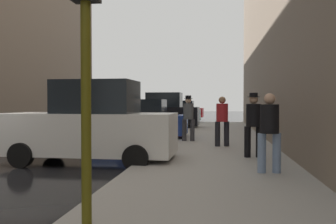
{
  "coord_description": "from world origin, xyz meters",
  "views": [
    {
      "loc": [
        6.04,
        -9.08,
        1.67
      ],
      "look_at": [
        3.98,
        6.42,
        1.26
      ],
      "focal_mm": 40.0,
      "sensor_mm": 36.0,
      "label": 1
    }
  ],
  "objects_px": {
    "parked_blue_sedan": "(140,121)",
    "pedestrian_in_red_jacket": "(222,119)",
    "parked_white_van": "(91,126)",
    "parked_dark_green_sedan": "(173,113)",
    "pedestrian_with_fedora": "(253,121)",
    "parked_black_suv": "(162,112)",
    "pedestrian_with_beanie": "(188,116)",
    "fire_hydrant": "(181,129)",
    "traffic_light": "(86,9)",
    "parked_red_hatchback": "(182,111)",
    "pedestrian_in_jeans": "(269,128)"
  },
  "relations": [
    {
      "from": "fire_hydrant",
      "to": "pedestrian_in_jeans",
      "type": "height_order",
      "value": "pedestrian_in_jeans"
    },
    {
      "from": "parked_white_van",
      "to": "parked_dark_green_sedan",
      "type": "xyz_separation_m",
      "value": [
        0.0,
        18.92,
        -0.18
      ]
    },
    {
      "from": "parked_black_suv",
      "to": "fire_hydrant",
      "type": "relative_size",
      "value": 6.58
    },
    {
      "from": "parked_black_suv",
      "to": "fire_hydrant",
      "type": "xyz_separation_m",
      "value": [
        1.8,
        -6.34,
        -0.54
      ]
    },
    {
      "from": "parked_blue_sedan",
      "to": "pedestrian_with_beanie",
      "type": "relative_size",
      "value": 2.37
    },
    {
      "from": "parked_blue_sedan",
      "to": "pedestrian_in_jeans",
      "type": "distance_m",
      "value": 9.06
    },
    {
      "from": "pedestrian_in_jeans",
      "to": "pedestrian_with_fedora",
      "type": "distance_m",
      "value": 2.28
    },
    {
      "from": "parked_white_van",
      "to": "parked_red_hatchback",
      "type": "bearing_deg",
      "value": 90.0
    },
    {
      "from": "parked_white_van",
      "to": "pedestrian_in_red_jacket",
      "type": "distance_m",
      "value": 4.78
    },
    {
      "from": "pedestrian_in_red_jacket",
      "to": "pedestrian_with_fedora",
      "type": "height_order",
      "value": "pedestrian_with_fedora"
    },
    {
      "from": "parked_white_van",
      "to": "parked_blue_sedan",
      "type": "xyz_separation_m",
      "value": [
        0.0,
        6.31,
        -0.18
      ]
    },
    {
      "from": "fire_hydrant",
      "to": "pedestrian_in_jeans",
      "type": "xyz_separation_m",
      "value": [
        2.7,
        -8.17,
        0.61
      ]
    },
    {
      "from": "pedestrian_in_red_jacket",
      "to": "pedestrian_with_beanie",
      "type": "bearing_deg",
      "value": 128.53
    },
    {
      "from": "parked_black_suv",
      "to": "pedestrian_in_jeans",
      "type": "distance_m",
      "value": 15.19
    },
    {
      "from": "parked_black_suv",
      "to": "pedestrian_with_fedora",
      "type": "height_order",
      "value": "parked_black_suv"
    },
    {
      "from": "parked_dark_green_sedan",
      "to": "pedestrian_in_jeans",
      "type": "relative_size",
      "value": 2.5
    },
    {
      "from": "parked_dark_green_sedan",
      "to": "parked_red_hatchback",
      "type": "xyz_separation_m",
      "value": [
        0.0,
        6.71,
        0.0
      ]
    },
    {
      "from": "pedestrian_in_red_jacket",
      "to": "pedestrian_with_fedora",
      "type": "xyz_separation_m",
      "value": [
        0.82,
        -2.48,
        0.03
      ]
    },
    {
      "from": "pedestrian_with_fedora",
      "to": "parked_black_suv",
      "type": "bearing_deg",
      "value": 109.67
    },
    {
      "from": "parked_black_suv",
      "to": "pedestrian_with_fedora",
      "type": "xyz_separation_m",
      "value": [
        4.37,
        -12.24,
        0.1
      ]
    },
    {
      "from": "pedestrian_with_beanie",
      "to": "parked_dark_green_sedan",
      "type": "bearing_deg",
      "value": 99.1
    },
    {
      "from": "parked_dark_green_sedan",
      "to": "pedestrian_with_beanie",
      "type": "xyz_separation_m",
      "value": [
        2.26,
        -14.1,
        0.29
      ]
    },
    {
      "from": "parked_black_suv",
      "to": "traffic_light",
      "type": "xyz_separation_m",
      "value": [
        1.85,
        -18.47,
        1.73
      ]
    },
    {
      "from": "pedestrian_with_beanie",
      "to": "pedestrian_with_fedora",
      "type": "xyz_separation_m",
      "value": [
        2.11,
        -4.1,
        0.0
      ]
    },
    {
      "from": "parked_blue_sedan",
      "to": "parked_red_hatchback",
      "type": "distance_m",
      "value": 19.33
    },
    {
      "from": "parked_blue_sedan",
      "to": "parked_dark_green_sedan",
      "type": "distance_m",
      "value": 12.61
    },
    {
      "from": "parked_blue_sedan",
      "to": "parked_dark_green_sedan",
      "type": "xyz_separation_m",
      "value": [
        -0.0,
        12.61,
        0.0
      ]
    },
    {
      "from": "traffic_light",
      "to": "pedestrian_with_beanie",
      "type": "xyz_separation_m",
      "value": [
        0.41,
        10.33,
        -1.62
      ]
    },
    {
      "from": "parked_black_suv",
      "to": "fire_hydrant",
      "type": "bearing_deg",
      "value": -74.12
    },
    {
      "from": "fire_hydrant",
      "to": "traffic_light",
      "type": "distance_m",
      "value": 12.33
    },
    {
      "from": "parked_black_suv",
      "to": "parked_dark_green_sedan",
      "type": "distance_m",
      "value": 5.97
    },
    {
      "from": "pedestrian_with_beanie",
      "to": "pedestrian_with_fedora",
      "type": "height_order",
      "value": "same"
    },
    {
      "from": "parked_white_van",
      "to": "pedestrian_with_beanie",
      "type": "relative_size",
      "value": 2.61
    },
    {
      "from": "pedestrian_in_red_jacket",
      "to": "parked_red_hatchback",
      "type": "bearing_deg",
      "value": 98.99
    },
    {
      "from": "pedestrian_in_red_jacket",
      "to": "fire_hydrant",
      "type": "bearing_deg",
      "value": 117.08
    },
    {
      "from": "parked_dark_green_sedan",
      "to": "fire_hydrant",
      "type": "xyz_separation_m",
      "value": [
        1.8,
        -12.31,
        -0.35
      ]
    },
    {
      "from": "parked_blue_sedan",
      "to": "parked_red_hatchback",
      "type": "xyz_separation_m",
      "value": [
        -0.0,
        19.33,
        0.0
      ]
    },
    {
      "from": "parked_blue_sedan",
      "to": "pedestrian_in_red_jacket",
      "type": "relative_size",
      "value": 2.46
    },
    {
      "from": "parked_black_suv",
      "to": "pedestrian_in_jeans",
      "type": "relative_size",
      "value": 2.71
    },
    {
      "from": "parked_blue_sedan",
      "to": "pedestrian_with_beanie",
      "type": "distance_m",
      "value": 2.72
    },
    {
      "from": "parked_black_suv",
      "to": "parked_red_hatchback",
      "type": "distance_m",
      "value": 12.68
    },
    {
      "from": "parked_red_hatchback",
      "to": "pedestrian_with_beanie",
      "type": "xyz_separation_m",
      "value": [
        2.26,
        -20.82,
        0.29
      ]
    },
    {
      "from": "parked_black_suv",
      "to": "pedestrian_in_jeans",
      "type": "bearing_deg",
      "value": -72.78
    },
    {
      "from": "pedestrian_in_red_jacket",
      "to": "parked_blue_sedan",
      "type": "bearing_deg",
      "value": 138.79
    },
    {
      "from": "pedestrian_in_jeans",
      "to": "pedestrian_in_red_jacket",
      "type": "height_order",
      "value": "same"
    },
    {
      "from": "parked_red_hatchback",
      "to": "pedestrian_with_fedora",
      "type": "bearing_deg",
      "value": -80.04
    },
    {
      "from": "fire_hydrant",
      "to": "traffic_light",
      "type": "xyz_separation_m",
      "value": [
        0.05,
        -12.13,
        2.26
      ]
    },
    {
      "from": "traffic_light",
      "to": "pedestrian_in_red_jacket",
      "type": "height_order",
      "value": "traffic_light"
    },
    {
      "from": "parked_red_hatchback",
      "to": "traffic_light",
      "type": "distance_m",
      "value": 31.26
    },
    {
      "from": "parked_blue_sedan",
      "to": "fire_hydrant",
      "type": "xyz_separation_m",
      "value": [
        1.8,
        0.31,
        -0.35
      ]
    }
  ]
}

